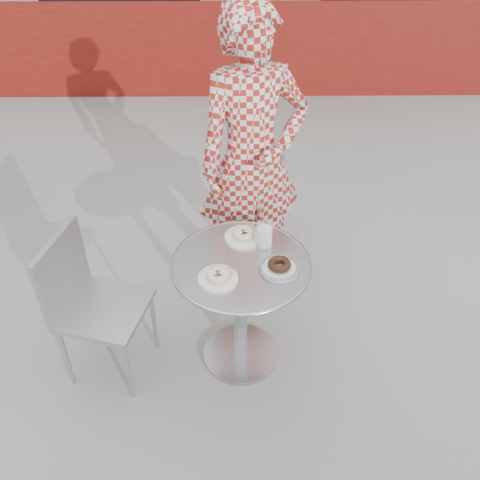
{
  "coord_description": "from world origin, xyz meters",
  "views": [
    {
      "loc": [
        -0.06,
        -2.03,
        2.49
      ],
      "look_at": [
        -0.04,
        0.07,
        0.79
      ],
      "focal_mm": 40.0,
      "sensor_mm": 36.0,
      "label": 1
    }
  ],
  "objects_px": {
    "milk_cup": "(264,236)",
    "plate_checker": "(279,267)",
    "chair_far": "(247,219)",
    "seated_person": "(252,160)",
    "bistro_table": "(241,288)",
    "chair_left": "(108,332)",
    "plate_near": "(219,276)",
    "plate_far": "(244,235)"
  },
  "relations": [
    {
      "from": "chair_left",
      "to": "chair_far",
      "type": "bearing_deg",
      "value": -21.92
    },
    {
      "from": "plate_near",
      "to": "milk_cup",
      "type": "distance_m",
      "value": 0.35
    },
    {
      "from": "plate_checker",
      "to": "chair_far",
      "type": "bearing_deg",
      "value": 97.45
    },
    {
      "from": "seated_person",
      "to": "plate_checker",
      "type": "distance_m",
      "value": 0.78
    },
    {
      "from": "bistro_table",
      "to": "plate_near",
      "type": "relative_size",
      "value": 3.72
    },
    {
      "from": "chair_far",
      "to": "seated_person",
      "type": "height_order",
      "value": "seated_person"
    },
    {
      "from": "bistro_table",
      "to": "plate_checker",
      "type": "bearing_deg",
      "value": -14.54
    },
    {
      "from": "chair_left",
      "to": "plate_far",
      "type": "height_order",
      "value": "chair_left"
    },
    {
      "from": "plate_near",
      "to": "plate_checker",
      "type": "distance_m",
      "value": 0.3
    },
    {
      "from": "chair_left",
      "to": "milk_cup",
      "type": "distance_m",
      "value": 1.01
    },
    {
      "from": "plate_near",
      "to": "milk_cup",
      "type": "relative_size",
      "value": 1.41
    },
    {
      "from": "chair_far",
      "to": "plate_far",
      "type": "height_order",
      "value": "chair_far"
    },
    {
      "from": "chair_far",
      "to": "seated_person",
      "type": "distance_m",
      "value": 0.7
    },
    {
      "from": "bistro_table",
      "to": "milk_cup",
      "type": "distance_m",
      "value": 0.3
    },
    {
      "from": "bistro_table",
      "to": "seated_person",
      "type": "xyz_separation_m",
      "value": [
        0.07,
        0.7,
        0.35
      ]
    },
    {
      "from": "chair_left",
      "to": "plate_near",
      "type": "relative_size",
      "value": 4.53
    },
    {
      "from": "chair_left",
      "to": "seated_person",
      "type": "height_order",
      "value": "seated_person"
    },
    {
      "from": "chair_far",
      "to": "plate_checker",
      "type": "distance_m",
      "value": 1.14
    },
    {
      "from": "chair_far",
      "to": "plate_checker",
      "type": "relative_size",
      "value": 4.21
    },
    {
      "from": "chair_left",
      "to": "plate_near",
      "type": "height_order",
      "value": "chair_left"
    },
    {
      "from": "bistro_table",
      "to": "chair_far",
      "type": "height_order",
      "value": "chair_far"
    },
    {
      "from": "plate_far",
      "to": "milk_cup",
      "type": "bearing_deg",
      "value": -32.2
    },
    {
      "from": "seated_person",
      "to": "milk_cup",
      "type": "xyz_separation_m",
      "value": [
        0.05,
        -0.57,
        -0.12
      ]
    },
    {
      "from": "chair_far",
      "to": "plate_far",
      "type": "distance_m",
      "value": 0.92
    },
    {
      "from": "seated_person",
      "to": "plate_near",
      "type": "height_order",
      "value": "seated_person"
    },
    {
      "from": "bistro_table",
      "to": "plate_far",
      "type": "bearing_deg",
      "value": 85.32
    },
    {
      "from": "plate_checker",
      "to": "plate_near",
      "type": "bearing_deg",
      "value": -167.15
    },
    {
      "from": "seated_person",
      "to": "plate_checker",
      "type": "relative_size",
      "value": 8.98
    },
    {
      "from": "bistro_table",
      "to": "seated_person",
      "type": "distance_m",
      "value": 0.79
    },
    {
      "from": "chair_far",
      "to": "plate_checker",
      "type": "xyz_separation_m",
      "value": [
        0.13,
        -1.03,
        0.48
      ]
    },
    {
      "from": "bistro_table",
      "to": "plate_far",
      "type": "relative_size",
      "value": 3.68
    },
    {
      "from": "plate_checker",
      "to": "chair_left",
      "type": "bearing_deg",
      "value": 179.94
    },
    {
      "from": "plate_far",
      "to": "milk_cup",
      "type": "relative_size",
      "value": 1.43
    },
    {
      "from": "chair_far",
      "to": "milk_cup",
      "type": "height_order",
      "value": "milk_cup"
    },
    {
      "from": "bistro_table",
      "to": "plate_checker",
      "type": "height_order",
      "value": "plate_checker"
    },
    {
      "from": "plate_near",
      "to": "plate_checker",
      "type": "relative_size",
      "value": 0.97
    },
    {
      "from": "chair_far",
      "to": "plate_near",
      "type": "bearing_deg",
      "value": 72.31
    },
    {
      "from": "plate_near",
      "to": "chair_far",
      "type": "bearing_deg",
      "value": 81.59
    },
    {
      "from": "plate_far",
      "to": "plate_near",
      "type": "relative_size",
      "value": 1.01
    },
    {
      "from": "bistro_table",
      "to": "chair_left",
      "type": "height_order",
      "value": "chair_left"
    },
    {
      "from": "chair_far",
      "to": "chair_left",
      "type": "height_order",
      "value": "chair_left"
    },
    {
      "from": "milk_cup",
      "to": "plate_checker",
      "type": "bearing_deg",
      "value": -70.33
    }
  ]
}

